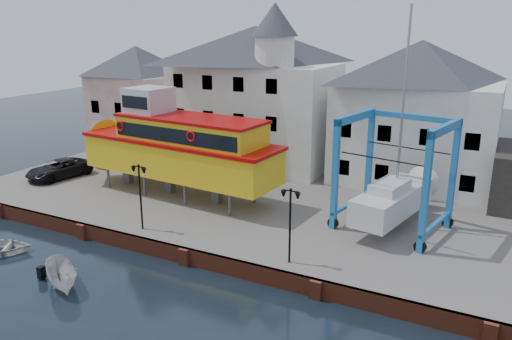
% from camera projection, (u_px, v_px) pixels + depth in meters
% --- Properties ---
extents(ground, '(140.00, 140.00, 0.00)m').
position_uv_depth(ground, '(185.00, 265.00, 28.71)').
color(ground, '#18242C').
rests_on(ground, ground).
extents(hardstanding, '(44.00, 22.00, 1.00)m').
position_uv_depth(hardstanding, '(268.00, 199.00, 37.95)').
color(hardstanding, '#605C57').
rests_on(hardstanding, ground).
extents(quay_wall, '(44.00, 0.47, 1.00)m').
position_uv_depth(quay_wall, '(186.00, 256.00, 28.66)').
color(quay_wall, maroon).
rests_on(quay_wall, ground).
extents(building_pink, '(8.00, 7.00, 10.30)m').
position_uv_depth(building_pink, '(139.00, 98.00, 50.26)').
color(building_pink, tan).
rests_on(building_pink, hardstanding).
extents(building_white_main, '(14.00, 8.30, 14.00)m').
position_uv_depth(building_white_main, '(256.00, 94.00, 44.49)').
color(building_white_main, silver).
rests_on(building_white_main, hardstanding).
extents(building_white_right, '(12.00, 8.00, 11.20)m').
position_uv_depth(building_white_right, '(416.00, 113.00, 39.11)').
color(building_white_right, silver).
rests_on(building_white_right, hardstanding).
extents(lamp_post_left, '(1.12, 0.32, 4.20)m').
position_uv_depth(lamp_post_left, '(139.00, 180.00, 30.32)').
color(lamp_post_left, black).
rests_on(lamp_post_left, hardstanding).
extents(lamp_post_right, '(1.12, 0.32, 4.20)m').
position_uv_depth(lamp_post_right, '(290.00, 207.00, 25.92)').
color(lamp_post_right, black).
rests_on(lamp_post_right, hardstanding).
extents(tour_boat, '(18.32, 5.76, 7.85)m').
position_uv_depth(tour_boat, '(168.00, 145.00, 36.92)').
color(tour_boat, '#59595E').
rests_on(tour_boat, hardstanding).
extents(travel_lift, '(7.09, 9.16, 13.42)m').
position_uv_depth(travel_lift, '(398.00, 191.00, 31.34)').
color(travel_lift, '#1B5B9E').
rests_on(travel_lift, hardstanding).
extents(van, '(3.44, 5.79, 1.51)m').
position_uv_depth(van, '(59.00, 169.00, 41.48)').
color(van, black).
rests_on(van, hardstanding).
extents(motorboat_a, '(3.82, 3.11, 1.41)m').
position_uv_depth(motorboat_a, '(63.00, 286.00, 26.36)').
color(motorboat_a, silver).
rests_on(motorboat_a, ground).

